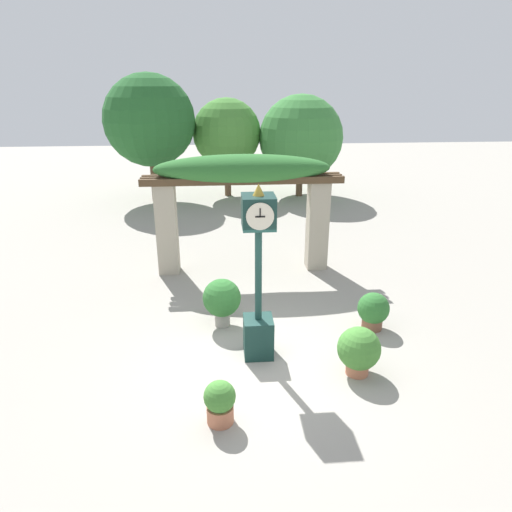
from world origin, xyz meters
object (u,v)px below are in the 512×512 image
object	(u,v)px
potted_plant_near_right	(359,350)
pedestal_clock	(258,281)
potted_plant_far_left	(220,402)
potted_plant_far_right	(222,299)
potted_plant_near_left	(373,310)

from	to	relation	value
potted_plant_near_right	pedestal_clock	bearing A→B (deg)	156.27
potted_plant_near_right	potted_plant_far_left	xyz separation A→B (m)	(-2.36, -1.01, -0.11)
potted_plant_near_right	potted_plant_far_left	bearing A→B (deg)	-156.90
potted_plant_far_right	potted_plant_far_left	bearing A→B (deg)	-91.42
potted_plant_far_left	potted_plant_far_right	xyz separation A→B (m)	(0.07, 2.86, 0.24)
pedestal_clock	potted_plant_far_left	xyz separation A→B (m)	(-0.71, -1.73, -1.12)
potted_plant_near_left	potted_plant_near_right	world-z (taller)	potted_plant_near_right
pedestal_clock	potted_plant_far_right	bearing A→B (deg)	119.61
potted_plant_near_right	potted_plant_far_right	size ratio (longest dim) A/B	0.85
potted_plant_near_left	potted_plant_far_left	size ratio (longest dim) A/B	1.13
potted_plant_near_left	potted_plant_near_right	xyz separation A→B (m)	(-0.74, -1.47, 0.05)
potted_plant_near_right	potted_plant_far_right	xyz separation A→B (m)	(-2.29, 1.85, 0.13)
potted_plant_far_left	potted_plant_near_left	bearing A→B (deg)	38.66
pedestal_clock	potted_plant_far_left	world-z (taller)	pedestal_clock
pedestal_clock	potted_plant_near_left	xyz separation A→B (m)	(2.39, 0.75, -1.06)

